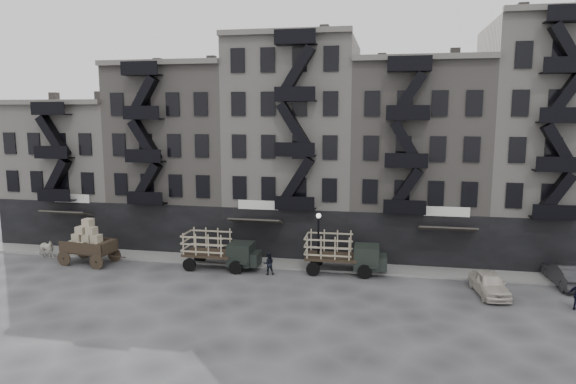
% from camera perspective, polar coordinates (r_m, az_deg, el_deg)
% --- Properties ---
extents(ground, '(140.00, 140.00, 0.00)m').
position_cam_1_polar(ground, '(35.67, -2.07, -9.75)').
color(ground, '#38383A').
rests_on(ground, ground).
extents(sidewalk, '(55.00, 2.50, 0.15)m').
position_cam_1_polar(sidewalk, '(39.14, -0.81, -7.93)').
color(sidewalk, slate).
rests_on(sidewalk, ground).
extents(building_west, '(10.00, 11.35, 13.20)m').
position_cam_1_polar(building_west, '(51.23, -21.80, 2.20)').
color(building_west, '#A5A098').
rests_on(building_west, ground).
extents(building_midwest, '(10.00, 11.35, 16.20)m').
position_cam_1_polar(building_midwest, '(46.43, -11.45, 3.89)').
color(building_midwest, slate).
rests_on(building_midwest, ground).
extents(building_center, '(10.00, 11.35, 18.20)m').
position_cam_1_polar(building_center, '(43.53, 0.82, 5.07)').
color(building_center, '#A5A098').
rests_on(building_center, ground).
extents(building_mideast, '(10.00, 11.35, 16.20)m').
position_cam_1_polar(building_mideast, '(42.97, 14.07, 3.42)').
color(building_mideast, slate).
rests_on(building_mideast, ground).
extents(building_east, '(10.00, 11.35, 19.20)m').
position_cam_1_polar(building_east, '(44.53, 27.15, 4.83)').
color(building_east, '#A5A098').
rests_on(building_east, ground).
extents(lamp_post, '(0.36, 0.36, 4.28)m').
position_cam_1_polar(lamp_post, '(36.84, 3.40, -4.65)').
color(lamp_post, black).
rests_on(lamp_post, ground).
extents(horse, '(1.94, 1.21, 1.52)m').
position_cam_1_polar(horse, '(44.79, -25.34, -5.73)').
color(horse, beige).
rests_on(horse, ground).
extents(wagon, '(4.26, 2.63, 3.41)m').
position_cam_1_polar(wagon, '(41.67, -21.45, -4.85)').
color(wagon, black).
rests_on(wagon, ground).
extents(stake_truck_west, '(5.60, 2.36, 2.79)m').
position_cam_1_polar(stake_truck_west, '(38.06, -7.63, -6.12)').
color(stake_truck_west, black).
rests_on(stake_truck_west, ground).
extents(stake_truck_east, '(5.77, 2.49, 2.87)m').
position_cam_1_polar(stake_truck_east, '(36.95, 6.12, -6.48)').
color(stake_truck_east, black).
rests_on(stake_truck_east, ground).
extents(car_east, '(2.25, 4.42, 1.44)m').
position_cam_1_polar(car_east, '(35.10, 21.48, -9.46)').
color(car_east, beige).
rests_on(car_east, ground).
extents(car_far, '(1.93, 4.67, 1.50)m').
position_cam_1_polar(car_far, '(38.89, 28.49, -8.10)').
color(car_far, '#262629').
rests_on(car_far, ground).
extents(pedestrian_mid, '(0.93, 0.82, 1.61)m').
position_cam_1_polar(pedestrian_mid, '(36.60, -2.16, -7.94)').
color(pedestrian_mid, black).
rests_on(pedestrian_mid, ground).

